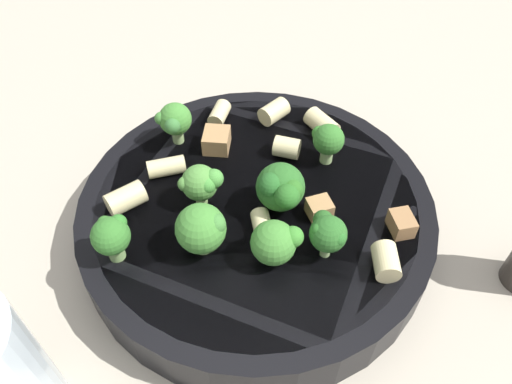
% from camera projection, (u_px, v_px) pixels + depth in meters
% --- Properties ---
extents(ground_plane, '(2.00, 2.00, 0.00)m').
position_uv_depth(ground_plane, '(256.00, 231.00, 0.41)').
color(ground_plane, '#BCB29E').
extents(pasta_bowl, '(0.27, 0.27, 0.04)m').
position_uv_depth(pasta_bowl, '(256.00, 214.00, 0.39)').
color(pasta_bowl, black).
rests_on(pasta_bowl, ground_plane).
extents(broccoli_floret_0, '(0.02, 0.03, 0.04)m').
position_uv_depth(broccoli_floret_0, '(327.00, 140.00, 0.39)').
color(broccoli_floret_0, '#9EC175').
rests_on(broccoli_floret_0, pasta_bowl).
extents(broccoli_floret_1, '(0.03, 0.03, 0.03)m').
position_uv_depth(broccoli_floret_1, '(274.00, 242.00, 0.33)').
color(broccoli_floret_1, '#84AD60').
rests_on(broccoli_floret_1, pasta_bowl).
extents(broccoli_floret_2, '(0.03, 0.03, 0.04)m').
position_uv_depth(broccoli_floret_2, '(201.00, 228.00, 0.33)').
color(broccoli_floret_2, '#84AD60').
rests_on(broccoli_floret_2, pasta_bowl).
extents(broccoli_floret_3, '(0.04, 0.04, 0.04)m').
position_uv_depth(broccoli_floret_3, '(281.00, 188.00, 0.36)').
color(broccoli_floret_3, '#84AD60').
rests_on(broccoli_floret_3, pasta_bowl).
extents(broccoli_floret_4, '(0.03, 0.03, 0.04)m').
position_uv_depth(broccoli_floret_4, '(331.00, 230.00, 0.33)').
color(broccoli_floret_4, '#9EC175').
rests_on(broccoli_floret_4, pasta_bowl).
extents(broccoli_floret_5, '(0.03, 0.03, 0.04)m').
position_uv_depth(broccoli_floret_5, '(111.00, 236.00, 0.33)').
color(broccoli_floret_5, '#84AD60').
rests_on(broccoli_floret_5, pasta_bowl).
extents(broccoli_floret_6, '(0.03, 0.03, 0.03)m').
position_uv_depth(broccoli_floret_6, '(201.00, 183.00, 0.36)').
color(broccoli_floret_6, '#93B766').
rests_on(broccoli_floret_6, pasta_bowl).
extents(broccoli_floret_7, '(0.03, 0.03, 0.04)m').
position_uv_depth(broccoli_floret_7, '(174.00, 121.00, 0.41)').
color(broccoli_floret_7, '#9EC175').
rests_on(broccoli_floret_7, pasta_bowl).
extents(rigatoni_0, '(0.03, 0.03, 0.02)m').
position_uv_depth(rigatoni_0, '(386.00, 261.00, 0.33)').
color(rigatoni_0, beige).
rests_on(rigatoni_0, pasta_bowl).
extents(rigatoni_1, '(0.02, 0.03, 0.02)m').
position_uv_depth(rigatoni_1, '(322.00, 124.00, 0.43)').
color(rigatoni_1, beige).
rests_on(rigatoni_1, pasta_bowl).
extents(rigatoni_2, '(0.03, 0.02, 0.02)m').
position_uv_depth(rigatoni_2, '(126.00, 198.00, 0.37)').
color(rigatoni_2, beige).
rests_on(rigatoni_2, pasta_bowl).
extents(rigatoni_3, '(0.02, 0.03, 0.02)m').
position_uv_depth(rigatoni_3, '(287.00, 147.00, 0.41)').
color(rigatoni_3, beige).
rests_on(rigatoni_3, pasta_bowl).
extents(rigatoni_4, '(0.03, 0.02, 0.01)m').
position_uv_depth(rigatoni_4, '(219.00, 114.00, 0.44)').
color(rigatoni_4, beige).
rests_on(rigatoni_4, pasta_bowl).
extents(rigatoni_5, '(0.03, 0.03, 0.01)m').
position_uv_depth(rigatoni_5, '(166.00, 167.00, 0.39)').
color(rigatoni_5, beige).
rests_on(rigatoni_5, pasta_bowl).
extents(rigatoni_6, '(0.02, 0.02, 0.01)m').
position_uv_depth(rigatoni_6, '(262.00, 224.00, 0.36)').
color(rigatoni_6, beige).
rests_on(rigatoni_6, pasta_bowl).
extents(rigatoni_7, '(0.02, 0.02, 0.02)m').
position_uv_depth(rigatoni_7, '(274.00, 112.00, 0.44)').
color(rigatoni_7, beige).
rests_on(rigatoni_7, pasta_bowl).
extents(chicken_chunk_0, '(0.02, 0.02, 0.01)m').
position_uv_depth(chicken_chunk_0, '(319.00, 208.00, 0.37)').
color(chicken_chunk_0, tan).
rests_on(chicken_chunk_0, pasta_bowl).
extents(chicken_chunk_1, '(0.02, 0.02, 0.01)m').
position_uv_depth(chicken_chunk_1, '(402.00, 223.00, 0.36)').
color(chicken_chunk_1, '#A87A4C').
rests_on(chicken_chunk_1, pasta_bowl).
extents(chicken_chunk_2, '(0.03, 0.03, 0.02)m').
position_uv_depth(chicken_chunk_2, '(217.00, 140.00, 0.41)').
color(chicken_chunk_2, tan).
rests_on(chicken_chunk_2, pasta_bowl).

